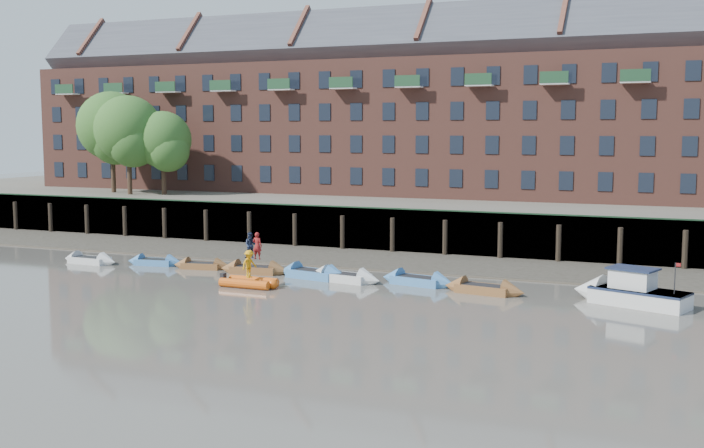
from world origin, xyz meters
The scene contains 20 objects.
ground centered at (0.00, 0.00, 0.00)m, with size 220.00×220.00×0.00m, color #605B53.
foreshore centered at (0.00, 18.00, 0.00)m, with size 110.00×8.00×0.50m, color #3D382F.
mud_band centered at (0.00, 14.60, 0.00)m, with size 110.00×1.60×0.10m, color #4C4336.
river_wall centered at (0.00, 22.38, 1.59)m, with size 110.00×1.23×3.30m.
bank_terrace centered at (0.00, 36.00, 1.60)m, with size 110.00×28.00×3.20m, color #5E594D.
apartment_terrace centered at (0.00, 36.99, 12.82)m, with size 80.60×15.56×20.98m.
tree_cluster centered at (-25.62, 27.35, 9.00)m, with size 11.76×7.74×9.40m.
rowboat_0 centered at (-15.41, 9.36, 0.22)m, with size 4.40×1.43×1.26m.
rowboat_1 centered at (-10.88, 10.48, 0.21)m, with size 4.13×1.70×1.16m.
rowboat_2 centered at (-7.16, 10.42, 0.20)m, with size 4.10×1.79×1.15m.
rowboat_3 centered at (-3.11, 10.14, 0.24)m, with size 4.74×1.85×1.34m.
rowboat_4 centered at (1.02, 10.03, 0.26)m, with size 5.17×2.35×1.45m.
rowboat_5 centered at (3.19, 9.70, 0.25)m, with size 5.00×2.06×1.41m.
rowboat_6 centered at (7.60, 10.38, 0.24)m, with size 4.93×2.27×1.38m.
rowboat_7 centered at (11.77, 9.32, 0.24)m, with size 4.85×2.04×1.36m.
rib_tender centered at (-1.10, 6.09, 0.26)m, with size 3.43×1.66×0.59m.
motor_launch centered at (18.99, 9.42, 0.64)m, with size 6.35×3.87×2.49m.
person_rower_a centered at (-2.96, 10.24, 1.76)m, with size 0.63×0.41×1.72m, color maroon.
person_rower_b centered at (-3.49, 10.37, 1.74)m, with size 0.81×0.63×1.67m, color #19233F.
person_rib_crew centered at (-1.16, 6.02, 1.35)m, with size 1.03×0.59×1.60m, color orange.
Camera 1 is at (21.99, -34.94, 8.97)m, focal length 42.00 mm.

